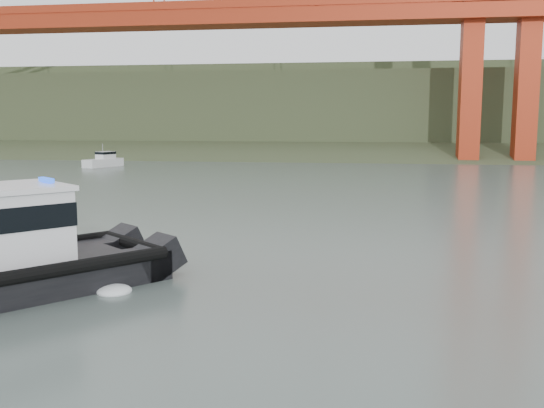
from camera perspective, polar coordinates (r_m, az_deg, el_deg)
The scene contains 3 objects.
ground at distance 21.37m, azimuth 1.78°, elevation -9.31°, with size 400.00×400.00×0.00m, color #45524C.
headlands at distance 145.80m, azimuth 7.70°, elevation 8.06°, with size 500.00×105.36×27.12m.
motorboat at distance 86.97m, azimuth -15.54°, elevation 3.94°, with size 3.99×6.30×3.29m.
Camera 1 is at (2.39, -20.28, 6.30)m, focal length 40.00 mm.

